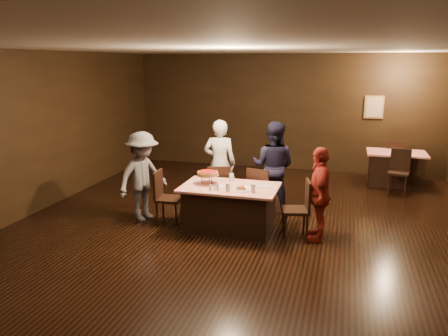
{
  "coord_description": "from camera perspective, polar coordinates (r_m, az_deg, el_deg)",
  "views": [
    {
      "loc": [
        1.58,
        -6.42,
        2.78
      ],
      "look_at": [
        -0.41,
        0.62,
        1.0
      ],
      "focal_mm": 35.0,
      "sensor_mm": 36.0,
      "label": 1
    }
  ],
  "objects": [
    {
      "name": "room",
      "position": [
        6.64,
        2.01,
        8.12
      ],
      "size": [
        10.0,
        10.04,
        3.02
      ],
      "color": "black",
      "rests_on": "ground"
    },
    {
      "name": "main_table",
      "position": [
        7.38,
        0.74,
        -5.27
      ],
      "size": [
        1.6,
        1.0,
        0.77
      ],
      "primitive_type": "cube",
      "color": "red",
      "rests_on": "ground"
    },
    {
      "name": "back_table",
      "position": [
        10.84,
        21.46,
        -0.06
      ],
      "size": [
        1.3,
        0.9,
        0.77
      ],
      "primitive_type": "cube",
      "color": "red",
      "rests_on": "ground"
    },
    {
      "name": "chair_far_left",
      "position": [
        8.14,
        -0.6,
        -2.77
      ],
      "size": [
        0.51,
        0.51,
        0.95
      ],
      "primitive_type": "cube",
      "rotation": [
        0.0,
        0.0,
        3.4
      ],
      "color": "black",
      "rests_on": "ground"
    },
    {
      "name": "chair_far_right",
      "position": [
        7.96,
        4.94,
        -3.21
      ],
      "size": [
        0.51,
        0.51,
        0.95
      ],
      "primitive_type": "cube",
      "rotation": [
        0.0,
        0.0,
        2.89
      ],
      "color": "black",
      "rests_on": "ground"
    },
    {
      "name": "chair_end_left",
      "position": [
        7.69,
        -7.21,
        -3.87
      ],
      "size": [
        0.46,
        0.46,
        0.95
      ],
      "primitive_type": "cube",
      "rotation": [
        0.0,
        0.0,
        1.66
      ],
      "color": "black",
      "rests_on": "ground"
    },
    {
      "name": "chair_end_right",
      "position": [
        7.16,
        9.31,
        -5.3
      ],
      "size": [
        0.5,
        0.5,
        0.95
      ],
      "primitive_type": "cube",
      "rotation": [
        0.0,
        0.0,
        -1.34
      ],
      "color": "black",
      "rests_on": "ground"
    },
    {
      "name": "chair_back_near",
      "position": [
        10.14,
        21.86,
        -0.46
      ],
      "size": [
        0.49,
        0.49,
        0.95
      ],
      "primitive_type": "cube",
      "rotation": [
        0.0,
        0.0,
        -0.19
      ],
      "color": "black",
      "rests_on": "ground"
    },
    {
      "name": "chair_back_far",
      "position": [
        11.4,
        21.24,
        1.07
      ],
      "size": [
        0.42,
        0.42,
        0.95
      ],
      "primitive_type": "cube",
      "rotation": [
        0.0,
        0.0,
        3.15
      ],
      "color": "black",
      "rests_on": "ground"
    },
    {
      "name": "diner_white_jacket",
      "position": [
        8.49,
        -0.56,
        0.6
      ],
      "size": [
        0.67,
        0.48,
        1.72
      ],
      "primitive_type": "imported",
      "rotation": [
        0.0,
        0.0,
        3.25
      ],
      "color": "silver",
      "rests_on": "ground"
    },
    {
      "name": "diner_navy_hoodie",
      "position": [
        8.3,
        6.45,
        0.21
      ],
      "size": [
        0.91,
        0.76,
        1.72
      ],
      "primitive_type": "imported",
      "rotation": [
        0.0,
        0.0,
        3.01
      ],
      "color": "black",
      "rests_on": "ground"
    },
    {
      "name": "diner_grey_knit",
      "position": [
        7.9,
        -10.57,
        -1.08
      ],
      "size": [
        0.97,
        1.19,
        1.6
      ],
      "primitive_type": "imported",
      "rotation": [
        0.0,
        0.0,
        1.14
      ],
      "color": "#5C5C61",
      "rests_on": "ground"
    },
    {
      "name": "diner_red_shirt",
      "position": [
        7.04,
        12.34,
        -3.34
      ],
      "size": [
        0.45,
        0.92,
        1.52
      ],
      "primitive_type": "imported",
      "rotation": [
        0.0,
        0.0,
        -1.48
      ],
      "color": "maroon",
      "rests_on": "ground"
    },
    {
      "name": "pizza_stand",
      "position": [
        7.37,
        -2.15,
        -0.7
      ],
      "size": [
        0.38,
        0.38,
        0.22
      ],
      "color": "black",
      "rests_on": "main_table"
    },
    {
      "name": "plate_with_slice",
      "position": [
        7.03,
        2.34,
        -2.74
      ],
      "size": [
        0.25,
        0.25,
        0.06
      ],
      "color": "white",
      "rests_on": "main_table"
    },
    {
      "name": "plate_empty",
      "position": [
        7.28,
        5.24,
        -2.34
      ],
      "size": [
        0.25,
        0.25,
        0.01
      ],
      "primitive_type": "cylinder",
      "color": "white",
      "rests_on": "main_table"
    },
    {
      "name": "glass_front_left",
      "position": [
        6.95,
        0.51,
        -2.53
      ],
      "size": [
        0.08,
        0.08,
        0.14
      ],
      "primitive_type": "cylinder",
      "color": "silver",
      "rests_on": "main_table"
    },
    {
      "name": "glass_front_right",
      "position": [
        6.91,
        3.82,
        -2.67
      ],
      "size": [
        0.08,
        0.08,
        0.14
      ],
      "primitive_type": "cylinder",
      "color": "silver",
      "rests_on": "main_table"
    },
    {
      "name": "glass_back",
      "position": [
        7.53,
        0.98,
        -1.25
      ],
      "size": [
        0.08,
        0.08,
        0.14
      ],
      "primitive_type": "cylinder",
      "color": "silver",
      "rests_on": "main_table"
    },
    {
      "name": "condiments",
      "position": [
        7.03,
        -1.27,
        -2.52
      ],
      "size": [
        0.17,
        0.1,
        0.09
      ],
      "color": "silver",
      "rests_on": "main_table"
    },
    {
      "name": "napkin_center",
      "position": [
        7.19,
        3.06,
        -2.55
      ],
      "size": [
        0.19,
        0.19,
        0.01
      ],
      "primitive_type": "cube",
      "rotation": [
        0.0,
        0.0,
        0.21
      ],
      "color": "white",
      "rests_on": "main_table"
    },
    {
      "name": "napkin_left",
      "position": [
        7.25,
        -0.5,
        -2.39
      ],
      "size": [
        0.21,
        0.21,
        0.01
      ],
      "primitive_type": "cube",
      "rotation": [
        0.0,
        0.0,
        -0.35
      ],
      "color": "white",
      "rests_on": "main_table"
    }
  ]
}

